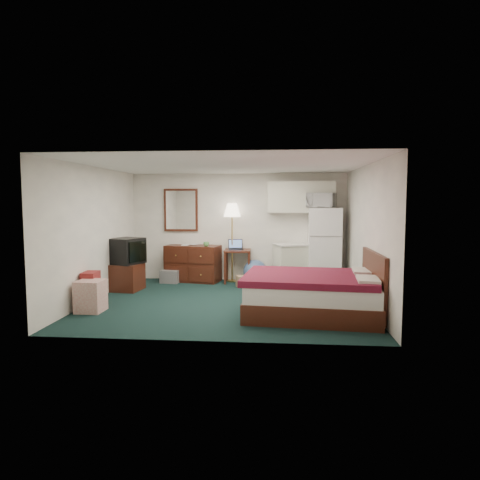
# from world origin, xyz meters

# --- Properties ---
(floor) EXTENTS (5.00, 4.50, 0.01)m
(floor) POSITION_xyz_m (0.00, 0.00, 0.00)
(floor) COLOR black
(floor) RESTS_ON ground
(ceiling) EXTENTS (5.00, 4.50, 0.01)m
(ceiling) POSITION_xyz_m (0.00, 0.00, 2.50)
(ceiling) COLOR beige
(ceiling) RESTS_ON walls
(walls) EXTENTS (5.01, 4.51, 2.50)m
(walls) POSITION_xyz_m (0.00, 0.00, 1.25)
(walls) COLOR beige
(walls) RESTS_ON floor
(mirror) EXTENTS (0.80, 0.06, 1.00)m
(mirror) POSITION_xyz_m (-1.35, 2.22, 1.65)
(mirror) COLOR white
(mirror) RESTS_ON walls
(upper_cabinets) EXTENTS (1.50, 0.35, 0.70)m
(upper_cabinets) POSITION_xyz_m (1.45, 2.08, 1.95)
(upper_cabinets) COLOR silver
(upper_cabinets) RESTS_ON walls
(headboard) EXTENTS (0.06, 1.56, 1.00)m
(headboard) POSITION_xyz_m (2.46, -0.81, 0.55)
(headboard) COLOR #37170A
(headboard) RESTS_ON walls
(dresser) EXTENTS (1.31, 0.78, 0.84)m
(dresser) POSITION_xyz_m (-1.03, 1.98, 0.42)
(dresser) COLOR #37170A
(dresser) RESTS_ON floor
(floor_lamp) EXTENTS (0.42, 0.42, 1.81)m
(floor_lamp) POSITION_xyz_m (-0.12, 2.05, 0.90)
(floor_lamp) COLOR #D8B155
(floor_lamp) RESTS_ON floor
(desk) EXTENTS (0.62, 0.62, 0.75)m
(desk) POSITION_xyz_m (0.02, 1.93, 0.38)
(desk) COLOR #37170A
(desk) RESTS_ON floor
(exercise_ball) EXTENTS (0.57, 0.57, 0.54)m
(exercise_ball) POSITION_xyz_m (0.43, 1.79, 0.27)
(exercise_ball) COLOR #3C5784
(exercise_ball) RESTS_ON floor
(kitchen_counter) EXTENTS (0.95, 0.83, 0.87)m
(kitchen_counter) POSITION_xyz_m (1.29, 1.91, 0.44)
(kitchen_counter) COLOR silver
(kitchen_counter) RESTS_ON floor
(fridge) EXTENTS (0.73, 0.73, 1.71)m
(fridge) POSITION_xyz_m (1.97, 1.88, 0.86)
(fridge) COLOR white
(fridge) RESTS_ON floor
(bed) EXTENTS (2.22, 1.81, 0.66)m
(bed) POSITION_xyz_m (1.48, -0.81, 0.33)
(bed) COLOR #520B16
(bed) RESTS_ON floor
(tv_stand) EXTENTS (0.63, 0.67, 0.56)m
(tv_stand) POSITION_xyz_m (-2.21, 0.86, 0.28)
(tv_stand) COLOR #37170A
(tv_stand) RESTS_ON floor
(suitcase) EXTENTS (0.27, 0.40, 0.62)m
(suitcase) POSITION_xyz_m (-2.35, -0.56, 0.31)
(suitcase) COLOR maroon
(suitcase) RESTS_ON floor
(retail_box) EXTENTS (0.43, 0.43, 0.53)m
(retail_box) POSITION_xyz_m (-2.21, -0.89, 0.27)
(retail_box) COLOR beige
(retail_box) RESTS_ON floor
(file_bin) EXTENTS (0.45, 0.36, 0.29)m
(file_bin) POSITION_xyz_m (-1.51, 1.75, 0.15)
(file_bin) COLOR slate
(file_bin) RESTS_ON floor
(cardboard_box_a) EXTENTS (0.36, 0.33, 0.25)m
(cardboard_box_a) POSITION_xyz_m (0.19, 1.41, 0.12)
(cardboard_box_a) COLOR #8E7153
(cardboard_box_a) RESTS_ON floor
(cardboard_box_b) EXTENTS (0.27, 0.31, 0.29)m
(cardboard_box_b) POSITION_xyz_m (0.70, 1.52, 0.15)
(cardboard_box_b) COLOR #8E7153
(cardboard_box_b) RESTS_ON floor
(laptop) EXTENTS (0.37, 0.32, 0.22)m
(laptop) POSITION_xyz_m (-0.02, 1.95, 0.87)
(laptop) COLOR black
(laptop) RESTS_ON desk
(crt_tv) EXTENTS (0.77, 0.79, 0.53)m
(crt_tv) POSITION_xyz_m (-2.21, 0.89, 0.83)
(crt_tv) COLOR black
(crt_tv) RESTS_ON tv_stand
(microwave) EXTENTS (0.68, 0.52, 0.41)m
(microwave) POSITION_xyz_m (1.88, 1.92, 1.92)
(microwave) COLOR white
(microwave) RESTS_ON fridge
(book_a) EXTENTS (0.17, 0.03, 0.23)m
(book_a) POSITION_xyz_m (-1.28, 1.95, 0.96)
(book_a) COLOR #8E7153
(book_a) RESTS_ON dresser
(book_b) EXTENTS (0.16, 0.09, 0.22)m
(book_b) POSITION_xyz_m (-1.10, 2.10, 0.95)
(book_b) COLOR #8E7153
(book_b) RESTS_ON dresser
(mug) EXTENTS (0.15, 0.12, 0.13)m
(mug) POSITION_xyz_m (-0.68, 1.77, 0.90)
(mug) COLOR #569B4E
(mug) RESTS_ON dresser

